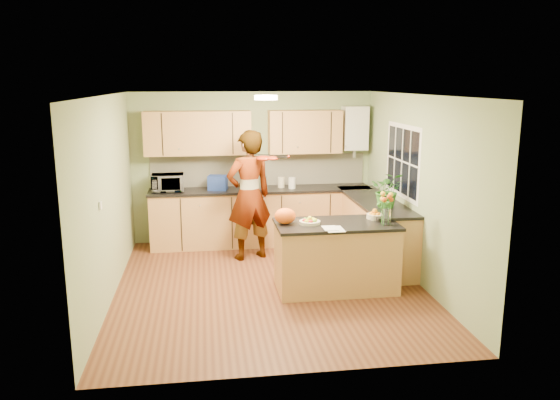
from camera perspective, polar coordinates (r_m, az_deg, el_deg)
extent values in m
plane|color=#522917|center=(7.35, -1.11, -8.96)|extent=(4.50, 4.50, 0.00)
cube|color=silver|center=(6.85, -1.20, 10.92)|extent=(4.00, 4.50, 0.02)
cube|color=#8FA475|center=(9.20, -2.83, 3.45)|extent=(4.00, 0.02, 2.50)
cube|color=#8FA475|center=(4.84, 2.06, -4.74)|extent=(4.00, 0.02, 2.50)
cube|color=#8FA475|center=(7.05, -17.51, 0.14)|extent=(0.02, 4.50, 2.50)
cube|color=#8FA475|center=(7.50, 14.21, 1.04)|extent=(0.02, 4.50, 2.50)
cube|color=#BC854B|center=(9.08, -1.98, -1.82)|extent=(3.60, 0.60, 0.90)
cube|color=black|center=(8.96, -1.99, 1.07)|extent=(3.64, 0.62, 0.04)
cube|color=#BC854B|center=(8.35, 9.83, -3.25)|extent=(0.60, 2.20, 0.90)
cube|color=black|center=(8.24, 9.89, -0.11)|extent=(0.62, 2.24, 0.04)
cube|color=silver|center=(9.20, -2.20, 3.14)|extent=(3.60, 0.02, 0.52)
cube|color=#BC854B|center=(8.92, -8.58, 6.93)|extent=(1.70, 0.34, 0.70)
cube|color=#BC854B|center=(9.07, 2.62, 7.15)|extent=(1.20, 0.34, 0.70)
cube|color=white|center=(9.27, 7.82, 7.47)|extent=(0.40, 0.30, 0.72)
cylinder|color=#AFAEB3|center=(9.31, 7.75, 5.01)|extent=(0.06, 0.06, 0.20)
cube|color=white|center=(8.00, 12.68, 3.99)|extent=(0.01, 1.30, 1.05)
cube|color=black|center=(7.99, 12.65, 3.99)|extent=(0.01, 1.18, 0.92)
cube|color=white|center=(6.46, -18.25, -0.54)|extent=(0.02, 0.09, 0.09)
cylinder|color=#FFEABF|center=(7.15, -1.49, 10.65)|extent=(0.30, 0.30, 0.06)
cylinder|color=white|center=(7.15, -1.49, 10.89)|extent=(0.10, 0.10, 0.02)
cube|color=#BC854B|center=(7.15, 5.85, -6.01)|extent=(1.52, 0.76, 0.86)
cube|color=black|center=(7.02, 5.93, -2.55)|extent=(1.56, 0.80, 0.04)
cylinder|color=beige|center=(6.94, 3.13, -2.35)|extent=(0.27, 0.27, 0.04)
cylinder|color=beige|center=(7.30, 9.86, -1.69)|extent=(0.21, 0.21, 0.06)
cylinder|color=silver|center=(6.99, 11.09, -1.73)|extent=(0.11, 0.11, 0.21)
ellipsoid|color=#FF5E15|center=(6.91, 0.54, -1.68)|extent=(0.34, 0.31, 0.20)
cube|color=white|center=(6.71, 5.72, -3.02)|extent=(0.21, 0.29, 0.01)
imported|color=#EBB390|center=(8.22, -3.25, 0.48)|extent=(0.84, 0.69, 1.97)
imported|color=white|center=(8.89, -11.65, 1.77)|extent=(0.51, 0.35, 0.28)
cube|color=navy|center=(8.88, -6.53, 1.81)|extent=(0.34, 0.28, 0.24)
cylinder|color=#AFAEB3|center=(8.91, -1.91, 1.86)|extent=(0.16, 0.16, 0.22)
sphere|color=black|center=(8.88, -1.91, 2.81)|extent=(0.08, 0.08, 0.08)
cylinder|color=beige|center=(9.03, 0.13, 1.87)|extent=(0.12, 0.12, 0.17)
cylinder|color=white|center=(8.95, 1.26, 1.79)|extent=(0.15, 0.15, 0.18)
imported|color=#307125|center=(7.70, 11.21, 1.04)|extent=(0.55, 0.52, 0.50)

